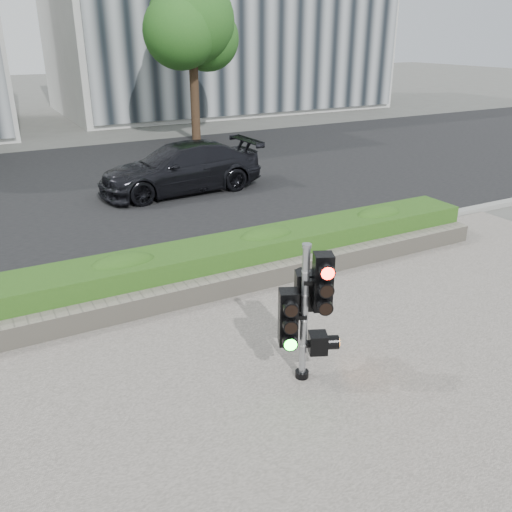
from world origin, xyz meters
name	(u,v)px	position (x,y,z in m)	size (l,w,h in m)	color
ground	(262,354)	(0.00, 0.00, 0.00)	(120.00, 120.00, 0.00)	#51514C
sidewalk	(381,470)	(0.00, -2.50, 0.01)	(16.00, 11.00, 0.03)	#9E9389
road	(95,188)	(0.00, 10.00, 0.01)	(60.00, 13.00, 0.02)	black
curb	(181,270)	(0.00, 3.15, 0.06)	(60.00, 0.25, 0.12)	gray
stone_wall	(207,289)	(0.00, 1.90, 0.20)	(12.00, 0.32, 0.34)	gray
hedge	(192,266)	(0.00, 2.55, 0.37)	(12.00, 1.00, 0.68)	#548C2B
tree_right	(191,24)	(5.48, 15.55, 4.48)	(4.10, 3.58, 6.53)	black
traffic_signal	(306,306)	(0.20, -0.74, 1.06)	(0.69, 0.59, 1.86)	black
car_dark	(181,168)	(2.08, 8.43, 0.69)	(1.87, 4.60, 1.34)	black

